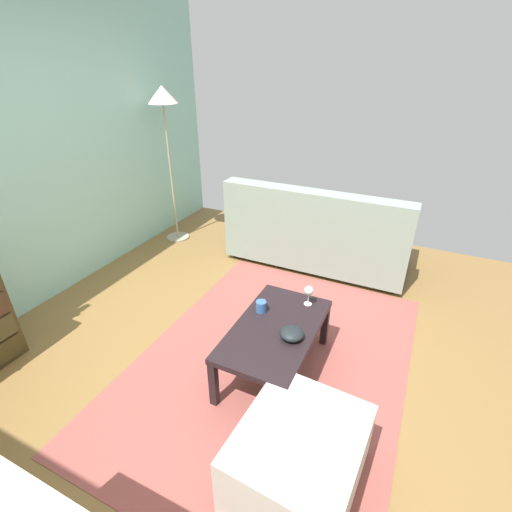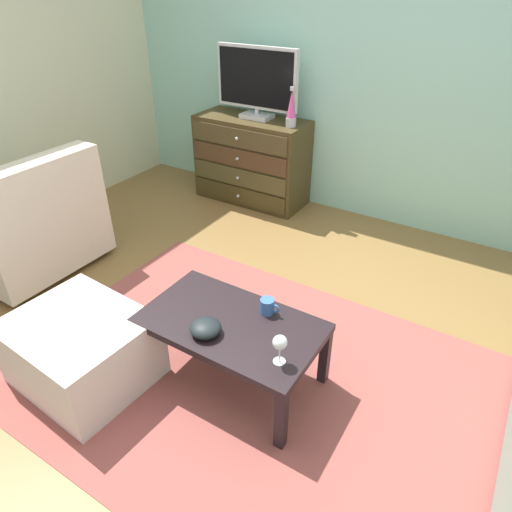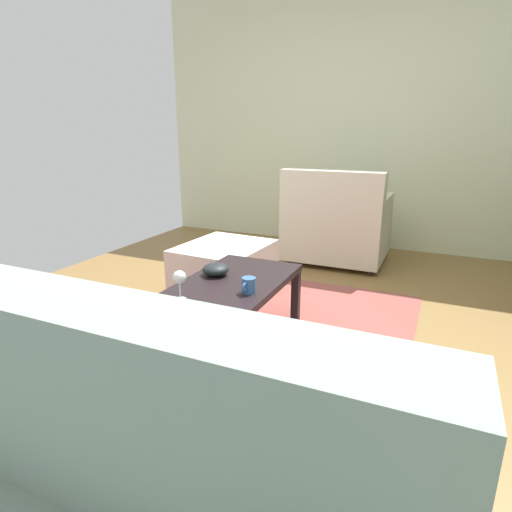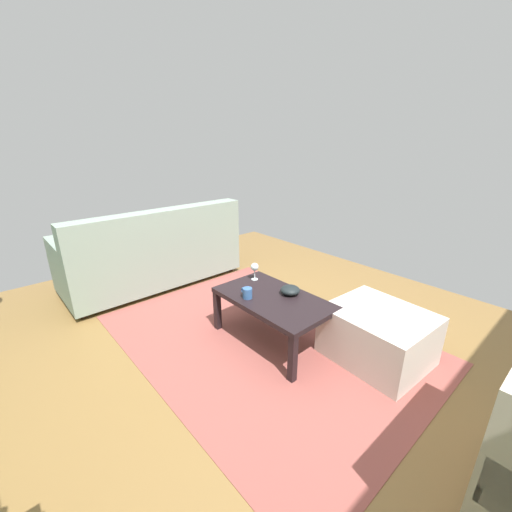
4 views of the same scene
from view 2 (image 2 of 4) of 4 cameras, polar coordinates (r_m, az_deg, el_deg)
ground_plane at (r=2.88m, az=-2.36°, el=-11.03°), size 5.53×4.70×0.05m
wall_accent_rear at (r=4.06m, az=15.45°, el=22.64°), size 5.53×0.12×2.68m
area_rug at (r=2.66m, az=-1.16°, el=-14.66°), size 2.60×1.90×0.01m
dresser at (r=4.44m, az=-0.57°, el=11.92°), size 1.06×0.49×0.80m
tv at (r=4.24m, az=0.09°, el=21.11°), size 0.79×0.18×0.61m
lava_lamp at (r=4.04m, az=4.46°, el=17.88°), size 0.09×0.09×0.33m
coffee_table at (r=2.42m, az=-3.16°, el=-9.14°), size 0.95×0.54×0.40m
wine_glass at (r=2.10m, az=3.02°, el=-10.90°), size 0.07×0.07×0.16m
mug at (r=2.41m, az=1.48°, el=-6.33°), size 0.11×0.08×0.08m
bowl_decorative at (r=2.31m, az=-6.35°, el=-8.96°), size 0.16×0.16×0.07m
armchair at (r=3.73m, az=-26.54°, el=3.45°), size 0.80×0.92×0.90m
ottoman at (r=2.69m, az=-21.02°, el=-10.94°), size 0.74×0.64×0.40m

